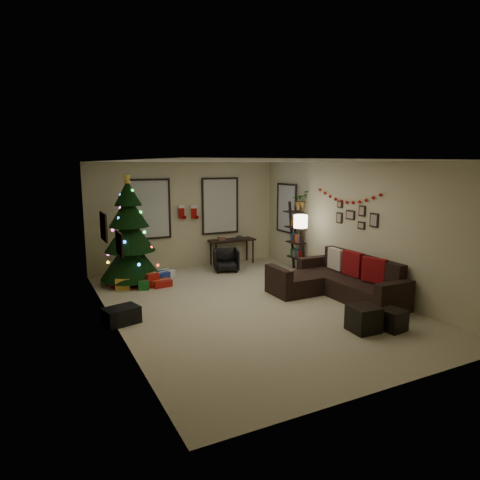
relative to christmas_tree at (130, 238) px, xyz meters
The scene contains 29 objects.
floor 3.20m from the christmas_tree, 56.38° to the right, with size 7.00×7.00×0.00m, color tan.
ceiling 3.45m from the christmas_tree, 56.38° to the right, with size 7.00×7.00×0.00m, color white.
wall_back 1.97m from the christmas_tree, 30.45° to the left, with size 5.00×5.00×0.00m, color beige.
wall_front 6.25m from the christmas_tree, 74.46° to the right, with size 5.00×5.00×0.00m, color beige.
wall_left 2.67m from the christmas_tree, 108.19° to the right, with size 7.00×7.00×0.00m, color beige.
wall_right 4.88m from the christmas_tree, 31.09° to the right, with size 7.00×7.00×0.00m, color beige.
window_back_left 1.30m from the christmas_tree, 52.82° to the left, with size 1.05×0.06×1.50m.
window_back_right 2.84m from the christmas_tree, 19.98° to the left, with size 1.05×0.06×1.50m.
window_right_wall 4.17m from the christmas_tree, ahead, with size 0.06×0.90×1.30m.
christmas_tree is the anchor object (origin of this frame).
presents 0.98m from the christmas_tree, 52.86° to the right, with size 1.51×1.01×0.30m.
sofa 4.59m from the christmas_tree, 38.67° to the right, with size 1.75×2.55×0.84m.
pillow_red_a 5.22m from the christmas_tree, 41.74° to the right, with size 0.13×0.47×0.47m, color maroon.
pillow_red_b 4.84m from the christmas_tree, 36.40° to the right, with size 0.13×0.50×0.50m, color maroon.
pillow_cream 4.55m from the christmas_tree, 31.00° to the right, with size 0.13×0.45×0.45m, color beige.
ottoman_near 5.31m from the christmas_tree, 59.28° to the right, with size 0.43×0.43×0.41m, color black.
ottoman_far 5.70m from the christmas_tree, 56.25° to the right, with size 0.36×0.36×0.34m, color black.
desk 2.98m from the christmas_tree, 13.84° to the left, with size 1.24×0.44×0.67m.
desk_chair 2.49m from the christmas_tree, ahead, with size 0.56×0.52×0.57m, color black.
bookshelf 4.03m from the christmas_tree, ahead, with size 0.30×0.51×1.73m.
potted_plant 4.14m from the christmas_tree, 11.56° to the right, with size 0.52×0.45×0.58m, color #4C4C4C.
floor_lamp 3.87m from the christmas_tree, 20.40° to the right, with size 0.32×0.32×1.50m.
art_map 1.92m from the christmas_tree, 115.81° to the right, with size 0.04×0.60×0.50m.
art_abstract 3.17m from the christmas_tree, 104.89° to the right, with size 0.04×0.45×0.35m.
gallery 4.92m from the christmas_tree, 31.95° to the right, with size 0.03×1.25×0.54m.
garland 4.82m from the christmas_tree, 29.44° to the right, with size 0.08×1.90×0.30m, color #A5140C, non-canonical shape.
stocking_left 1.82m from the christmas_tree, 30.26° to the left, with size 0.20×0.05×0.36m.
stocking_right 2.09m from the christmas_tree, 25.00° to the left, with size 0.20×0.05×0.36m.
storage_bin 2.69m from the christmas_tree, 106.54° to the right, with size 0.57×0.38×0.29m, color black.
Camera 1 is at (-3.69, -6.92, 2.65)m, focal length 32.03 mm.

